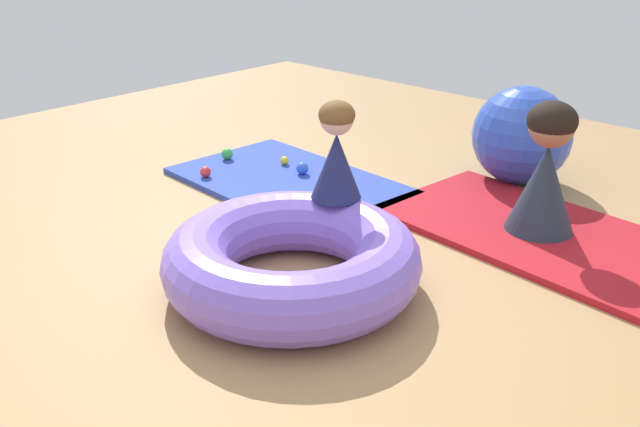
{
  "coord_description": "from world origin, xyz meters",
  "views": [
    {
      "loc": [
        2.27,
        -2.1,
        1.74
      ],
      "look_at": [
        0.07,
        0.25,
        0.35
      ],
      "focal_mm": 39.82,
      "sensor_mm": 36.0,
      "label": 1
    }
  ],
  "objects_px": {
    "inflatable_cushion": "(292,260)",
    "play_ball_green": "(227,154)",
    "child_in_navy": "(336,151)",
    "play_ball_yellow": "(285,160)",
    "exercise_ball_large": "(522,136)",
    "adult_seated": "(546,169)",
    "play_ball_teal": "(527,203)",
    "play_ball_red": "(205,172)",
    "play_ball_blue": "(302,168)"
  },
  "relations": [
    {
      "from": "inflatable_cushion",
      "to": "play_ball_green",
      "type": "distance_m",
      "value": 1.94
    },
    {
      "from": "play_ball_teal",
      "to": "inflatable_cushion",
      "type": "bearing_deg",
      "value": -103.22
    },
    {
      "from": "adult_seated",
      "to": "exercise_ball_large",
      "type": "relative_size",
      "value": 1.13
    },
    {
      "from": "child_in_navy",
      "to": "adult_seated",
      "type": "bearing_deg",
      "value": -143.78
    },
    {
      "from": "inflatable_cushion",
      "to": "play_ball_yellow",
      "type": "xyz_separation_m",
      "value": [
        -1.28,
        1.19,
        -0.09
      ]
    },
    {
      "from": "adult_seated",
      "to": "play_ball_yellow",
      "type": "height_order",
      "value": "adult_seated"
    },
    {
      "from": "play_ball_teal",
      "to": "adult_seated",
      "type": "bearing_deg",
      "value": -50.33
    },
    {
      "from": "adult_seated",
      "to": "play_ball_teal",
      "type": "xyz_separation_m",
      "value": [
        -0.2,
        0.24,
        -0.33
      ]
    },
    {
      "from": "inflatable_cushion",
      "to": "play_ball_teal",
      "type": "relative_size",
      "value": 17.57
    },
    {
      "from": "play_ball_yellow",
      "to": "exercise_ball_large",
      "type": "relative_size",
      "value": 0.09
    },
    {
      "from": "play_ball_blue",
      "to": "play_ball_green",
      "type": "height_order",
      "value": "play_ball_blue"
    },
    {
      "from": "inflatable_cushion",
      "to": "play_ball_yellow",
      "type": "height_order",
      "value": "inflatable_cushion"
    },
    {
      "from": "child_in_navy",
      "to": "adult_seated",
      "type": "relative_size",
      "value": 0.69
    },
    {
      "from": "play_ball_red",
      "to": "exercise_ball_large",
      "type": "xyz_separation_m",
      "value": [
        1.55,
        1.47,
        0.25
      ]
    },
    {
      "from": "child_in_navy",
      "to": "play_ball_teal",
      "type": "relative_size",
      "value": 7.23
    },
    {
      "from": "play_ball_yellow",
      "to": "play_ball_red",
      "type": "height_order",
      "value": "play_ball_red"
    },
    {
      "from": "inflatable_cushion",
      "to": "child_in_navy",
      "type": "distance_m",
      "value": 0.63
    },
    {
      "from": "adult_seated",
      "to": "play_ball_green",
      "type": "xyz_separation_m",
      "value": [
        -2.25,
        -0.43,
        -0.32
      ]
    },
    {
      "from": "child_in_navy",
      "to": "play_ball_red",
      "type": "height_order",
      "value": "child_in_navy"
    },
    {
      "from": "child_in_navy",
      "to": "play_ball_blue",
      "type": "relative_size",
      "value": 6.07
    },
    {
      "from": "child_in_navy",
      "to": "inflatable_cushion",
      "type": "bearing_deg",
      "value": 87.28
    },
    {
      "from": "child_in_navy",
      "to": "play_ball_yellow",
      "type": "height_order",
      "value": "child_in_navy"
    },
    {
      "from": "play_ball_red",
      "to": "play_ball_blue",
      "type": "height_order",
      "value": "play_ball_blue"
    },
    {
      "from": "play_ball_yellow",
      "to": "play_ball_teal",
      "type": "height_order",
      "value": "play_ball_teal"
    },
    {
      "from": "adult_seated",
      "to": "inflatable_cushion",
      "type": "bearing_deg",
      "value": 161.28
    },
    {
      "from": "inflatable_cushion",
      "to": "play_ball_green",
      "type": "xyz_separation_m",
      "value": [
        -1.67,
        0.98,
        -0.08
      ]
    },
    {
      "from": "adult_seated",
      "to": "play_ball_teal",
      "type": "height_order",
      "value": "adult_seated"
    },
    {
      "from": "inflatable_cushion",
      "to": "play_ball_yellow",
      "type": "relative_size",
      "value": 20.76
    },
    {
      "from": "play_ball_red",
      "to": "inflatable_cushion",
      "type": "bearing_deg",
      "value": -23.35
    },
    {
      "from": "inflatable_cushion",
      "to": "play_ball_blue",
      "type": "xyz_separation_m",
      "value": [
        -1.05,
        1.14,
        -0.08
      ]
    },
    {
      "from": "play_ball_teal",
      "to": "play_ball_red",
      "type": "xyz_separation_m",
      "value": [
        -1.88,
        -1.01,
        0.0
      ]
    },
    {
      "from": "play_ball_red",
      "to": "play_ball_teal",
      "type": "bearing_deg",
      "value": 28.24
    },
    {
      "from": "play_ball_teal",
      "to": "play_ball_green",
      "type": "bearing_deg",
      "value": -162.04
    },
    {
      "from": "play_ball_yellow",
      "to": "exercise_ball_large",
      "type": "bearing_deg",
      "value": 34.44
    },
    {
      "from": "child_in_navy",
      "to": "adult_seated",
      "type": "xyz_separation_m",
      "value": [
        0.7,
        0.96,
        -0.18
      ]
    },
    {
      "from": "play_ball_blue",
      "to": "play_ball_green",
      "type": "bearing_deg",
      "value": -165.89
    },
    {
      "from": "play_ball_red",
      "to": "exercise_ball_large",
      "type": "bearing_deg",
      "value": 43.5
    },
    {
      "from": "child_in_navy",
      "to": "exercise_ball_large",
      "type": "bearing_deg",
      "value": -113.84
    },
    {
      "from": "exercise_ball_large",
      "to": "child_in_navy",
      "type": "bearing_deg",
      "value": -96.33
    },
    {
      "from": "play_ball_teal",
      "to": "play_ball_blue",
      "type": "bearing_deg",
      "value": -160.43
    },
    {
      "from": "play_ball_blue",
      "to": "play_ball_green",
      "type": "relative_size",
      "value": 1.02
    },
    {
      "from": "inflatable_cushion",
      "to": "adult_seated",
      "type": "xyz_separation_m",
      "value": [
        0.58,
        1.41,
        0.24
      ]
    },
    {
      "from": "play_ball_yellow",
      "to": "adult_seated",
      "type": "bearing_deg",
      "value": 6.66
    },
    {
      "from": "play_ball_green",
      "to": "exercise_ball_large",
      "type": "relative_size",
      "value": 0.13
    },
    {
      "from": "play_ball_blue",
      "to": "play_ball_green",
      "type": "xyz_separation_m",
      "value": [
        -0.62,
        -0.16,
        -0.0
      ]
    },
    {
      "from": "child_in_navy",
      "to": "play_ball_green",
      "type": "xyz_separation_m",
      "value": [
        -1.55,
        0.53,
        -0.5
      ]
    },
    {
      "from": "inflatable_cushion",
      "to": "adult_seated",
      "type": "distance_m",
      "value": 1.55
    },
    {
      "from": "adult_seated",
      "to": "play_ball_yellow",
      "type": "distance_m",
      "value": 1.91
    },
    {
      "from": "child_in_navy",
      "to": "play_ball_yellow",
      "type": "distance_m",
      "value": 1.47
    },
    {
      "from": "inflatable_cushion",
      "to": "play_ball_teal",
      "type": "height_order",
      "value": "inflatable_cushion"
    }
  ]
}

